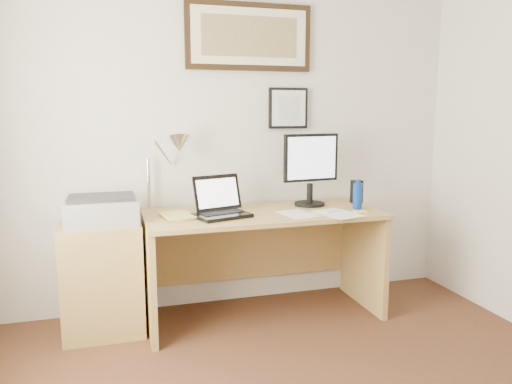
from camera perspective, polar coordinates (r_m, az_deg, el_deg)
name	(u,v)px	position (r m, az deg, el deg)	size (l,w,h in m)	color
wall_back	(229,136)	(3.66, -3.15, 6.41)	(3.50, 0.02, 2.50)	silver
side_cabinet	(103,278)	(3.41, -17.12, -9.42)	(0.50, 0.40, 0.73)	#A88646
water_bottle	(358,196)	(3.56, 11.54, -0.48)	(0.06, 0.06, 0.18)	#0B3094
bottle_cap	(358,182)	(3.54, 11.59, 1.13)	(0.03, 0.03, 0.02)	#0B3094
speaker	(357,192)	(3.79, 11.43, 0.03)	(0.08, 0.07, 0.17)	black
paper_sheet_a	(297,214)	(3.35, 4.74, -2.51)	(0.19, 0.28, 0.00)	white
paper_sheet_b	(337,214)	(3.38, 9.28, -2.45)	(0.23, 0.32, 0.00)	white
sticky_pad	(360,212)	(3.45, 11.78, -2.22)	(0.08, 0.08, 0.01)	#DDCA69
marker_pen	(334,211)	(3.43, 8.86, -2.20)	(0.02, 0.02, 0.14)	white
book	(163,217)	(3.25, -10.54, -2.84)	(0.19, 0.25, 0.02)	#D6D265
desk	(260,242)	(3.54, 0.41, -5.75)	(1.60, 0.70, 0.75)	#A88646
laptop	(220,207)	(3.29, -4.10, -1.72)	(0.39, 0.38, 0.26)	black
lcd_monitor	(311,166)	(3.61, 6.28, 2.98)	(0.42, 0.22, 0.52)	black
printer	(102,210)	(3.27, -17.18, -2.01)	(0.44, 0.34, 0.18)	#9E9EA0
desk_lamp	(176,148)	(3.40, -9.12, 5.02)	(0.29, 0.27, 0.53)	white
picture_large	(249,37)	(3.70, -0.78, 17.33)	(0.92, 0.04, 0.47)	black
picture_small	(288,108)	(3.76, 3.71, 9.54)	(0.30, 0.03, 0.30)	black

